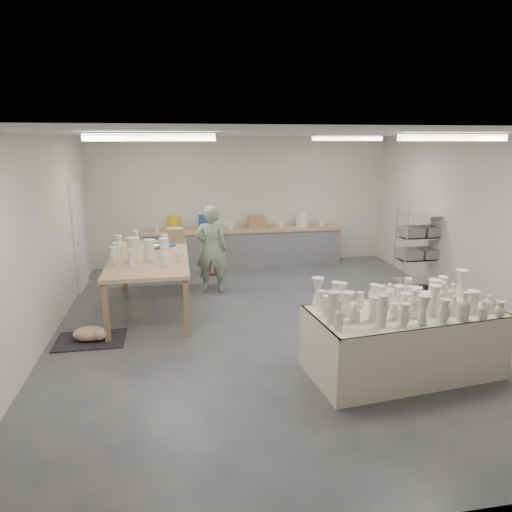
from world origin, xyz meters
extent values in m
plane|color=#424449|center=(0.00, 0.00, 0.00)|extent=(8.00, 8.00, 0.00)
cube|color=white|center=(0.00, 0.00, 2.99)|extent=(7.00, 8.00, 0.02)
cube|color=silver|center=(0.00, 4.00, 1.50)|extent=(7.00, 0.02, 3.00)
cube|color=silver|center=(0.00, -4.00, 1.50)|extent=(7.00, 0.02, 3.00)
cube|color=silver|center=(-3.50, 0.00, 1.50)|extent=(0.02, 8.00, 3.00)
cube|color=silver|center=(3.50, 0.00, 1.50)|extent=(0.02, 8.00, 3.00)
cube|color=white|center=(-3.47, 2.60, 1.05)|extent=(0.05, 0.90, 2.10)
cube|color=white|center=(-1.80, -1.50, 2.94)|extent=(1.40, 0.12, 0.08)
cube|color=white|center=(1.80, -1.50, 2.94)|extent=(1.40, 0.12, 0.08)
cube|color=white|center=(-1.80, 2.00, 2.94)|extent=(1.40, 0.12, 0.08)
cube|color=white|center=(1.80, 2.00, 2.94)|extent=(1.40, 0.12, 0.08)
cube|color=tan|center=(0.00, 3.68, 0.87)|extent=(4.60, 0.60, 0.06)
cube|color=slate|center=(0.00, 3.68, 0.42)|extent=(4.60, 0.55, 0.84)
cylinder|color=yellow|center=(-1.60, 3.68, 1.07)|extent=(0.30, 0.30, 0.34)
cylinder|color=#1D41A0|center=(-0.90, 3.68, 1.07)|extent=(0.30, 0.30, 0.34)
cylinder|color=white|center=(1.40, 3.68, 1.07)|extent=(0.30, 0.30, 0.34)
cube|color=#9F824D|center=(0.30, 3.68, 1.04)|extent=(0.40, 0.30, 0.28)
cylinder|color=white|center=(-2.00, 3.68, 0.97)|extent=(0.10, 0.10, 0.14)
cylinder|color=white|center=(-0.30, 3.68, 0.97)|extent=(0.10, 0.10, 0.14)
cylinder|color=white|center=(0.90, 3.68, 0.97)|extent=(0.10, 0.10, 0.14)
cylinder|color=white|center=(1.90, 3.68, 0.97)|extent=(0.10, 0.10, 0.14)
cylinder|color=silver|center=(2.78, 1.18, 0.90)|extent=(0.02, 0.02, 1.80)
cylinder|color=silver|center=(3.62, 1.18, 0.90)|extent=(0.02, 0.02, 1.80)
cylinder|color=silver|center=(2.78, 1.62, 0.90)|extent=(0.02, 0.02, 1.80)
cylinder|color=silver|center=(3.62, 1.62, 0.90)|extent=(0.02, 0.02, 1.80)
cube|color=silver|center=(3.20, 1.40, 0.15)|extent=(0.88, 0.48, 0.02)
cube|color=silver|center=(3.20, 1.40, 0.60)|extent=(0.88, 0.48, 0.02)
cube|color=silver|center=(3.20, 1.40, 1.05)|extent=(0.88, 0.48, 0.02)
cube|color=silver|center=(3.20, 1.40, 1.50)|extent=(0.88, 0.48, 0.02)
cube|color=slate|center=(2.98, 1.40, 0.72)|extent=(0.38, 0.42, 0.18)
cube|color=slate|center=(3.42, 1.40, 0.72)|extent=(0.38, 0.42, 0.18)
cube|color=slate|center=(2.98, 1.40, 1.17)|extent=(0.38, 0.42, 0.18)
cube|color=slate|center=(3.42, 1.40, 1.17)|extent=(0.38, 0.42, 0.18)
cube|color=olive|center=(1.21, -1.77, 0.37)|extent=(2.21, 1.19, 0.74)
cube|color=beige|center=(1.21, -1.77, 0.82)|extent=(2.49, 1.38, 0.03)
cube|color=beige|center=(1.21, -2.31, 0.42)|extent=(2.37, 0.29, 0.84)
cube|color=beige|center=(1.21, -1.23, 0.42)|extent=(2.37, 0.29, 0.84)
cube|color=tan|center=(-2.04, 1.06, 0.95)|extent=(1.32, 2.61, 0.06)
cube|color=olive|center=(-2.62, -0.18, 0.46)|extent=(0.08, 0.08, 0.92)
cube|color=olive|center=(-1.46, -0.18, 0.46)|extent=(0.08, 0.08, 0.92)
cube|color=olive|center=(-2.62, 2.29, 0.46)|extent=(0.08, 0.08, 0.92)
cube|color=olive|center=(-1.46, 2.29, 0.46)|extent=(0.08, 0.08, 0.92)
ellipsoid|color=silver|center=(-1.94, 1.66, 1.03)|extent=(0.26, 0.26, 0.12)
cylinder|color=#1D41A0|center=(-1.71, 1.81, 0.99)|extent=(0.26, 0.26, 0.03)
cylinder|color=white|center=(-2.09, 1.92, 1.04)|extent=(0.11, 0.11, 0.12)
cube|color=#9F824D|center=(-1.58, 2.10, 1.12)|extent=(0.32, 0.26, 0.28)
cube|color=black|center=(-2.90, -0.08, 0.01)|extent=(1.00, 0.70, 0.02)
ellipsoid|color=white|center=(-2.90, -0.08, 0.12)|extent=(0.56, 0.45, 0.21)
sphere|color=white|center=(-2.73, -0.19, 0.14)|extent=(0.18, 0.18, 0.18)
imported|color=#8EA681|center=(-0.91, 1.88, 0.86)|extent=(0.69, 0.51, 1.72)
cylinder|color=red|center=(-0.91, 2.15, 0.32)|extent=(0.41, 0.41, 0.04)
cylinder|color=silver|center=(-0.76, 2.17, 0.15)|extent=(0.02, 0.02, 0.31)
cylinder|color=silver|center=(-1.00, 2.26, 0.15)|extent=(0.02, 0.02, 0.31)
cylinder|color=silver|center=(-0.96, 2.01, 0.15)|extent=(0.02, 0.02, 0.31)
camera|label=1|loc=(-1.57, -6.71, 2.91)|focal=32.00mm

